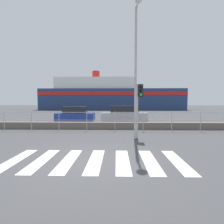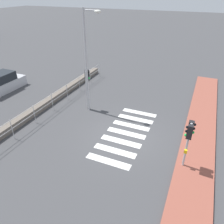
{
  "view_description": "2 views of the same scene",
  "coord_description": "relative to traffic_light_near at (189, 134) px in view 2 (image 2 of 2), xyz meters",
  "views": [
    {
      "loc": [
        1.04,
        -5.66,
        1.97
      ],
      "look_at": [
        0.84,
        2.0,
        1.5
      ],
      "focal_mm": 28.0,
      "sensor_mm": 36.0,
      "label": 1
    },
    {
      "loc": [
        -10.01,
        -3.52,
        7.75
      ],
      "look_at": [
        0.45,
        1.0,
        1.2
      ],
      "focal_mm": 35.0,
      "sensor_mm": 36.0,
      "label": 2
    }
  ],
  "objects": [
    {
      "name": "seawall",
      "position": [
        1.25,
        10.24,
        -1.74
      ],
      "size": [
        18.67,
        0.55,
        0.48
      ],
      "color": "#6B6056",
      "rests_on": "ground_plane"
    },
    {
      "name": "streetlamp",
      "position": [
        3.27,
        6.82,
        2.14
      ],
      "size": [
        0.32,
        1.19,
        6.74
      ],
      "color": "#B2B2B5",
      "rests_on": "ground_plane"
    },
    {
      "name": "traffic_light_far",
      "position": [
        3.5,
        7.19,
        0.12
      ],
      "size": [
        0.34,
        0.32,
        2.87
      ],
      "color": "#B2B2B5",
      "rests_on": "ground_plane"
    },
    {
      "name": "sidewalk_brick",
      "position": [
        1.25,
        -0.56,
        -1.92
      ],
      "size": [
        24.0,
        1.8,
        0.12
      ],
      "color": "#934C3D",
      "rests_on": "ground_plane"
    },
    {
      "name": "traffic_light_near",
      "position": [
        0.0,
        0.0,
        0.0
      ],
      "size": [
        0.58,
        0.41,
        2.55
      ],
      "color": "#B2B2B5",
      "rests_on": "ground_plane"
    },
    {
      "name": "harbor_fence",
      "position": [
        1.25,
        9.36,
        -1.14
      ],
      "size": [
        16.84,
        0.04,
        1.3
      ],
      "color": "#B2B2B5",
      "rests_on": "ground_plane"
    },
    {
      "name": "crosswalk",
      "position": [
        1.59,
        3.54,
        -1.98
      ],
      "size": [
        5.85,
        2.4,
        0.01
      ],
      "color": "silver",
      "rests_on": "ground_plane"
    },
    {
      "name": "ground_plane",
      "position": [
        1.25,
        3.54,
        -1.98
      ],
      "size": [
        160.0,
        160.0,
        0.0
      ],
      "primitive_type": "plane",
      "color": "#424244"
    }
  ]
}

